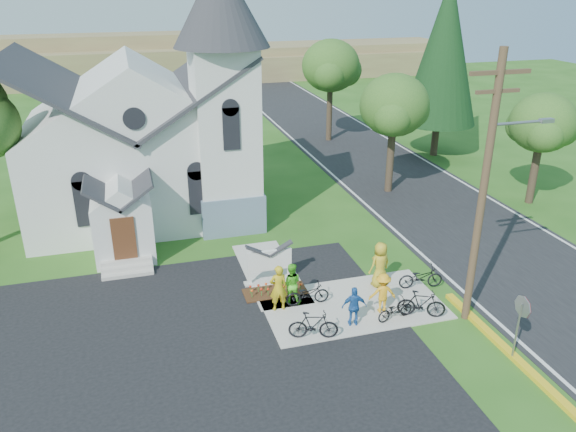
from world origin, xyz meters
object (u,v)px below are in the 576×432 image
object	(u,v)px
stop_sign	(521,315)
cyclist_2	(354,306)
bike_2	(395,310)
bike_0	(307,294)
church_sign	(269,261)
cyclist_1	(291,283)
bike_1	(313,325)
utility_pole	(486,184)
bike_4	(421,277)
cyclist_4	(380,264)
bike_3	(421,304)
cyclist_3	(383,293)
cyclist_0	(278,288)

from	to	relation	value
stop_sign	cyclist_2	xyz separation A→B (m)	(-4.44, 3.39, -0.94)
stop_sign	bike_2	size ratio (longest dim) A/B	1.60
stop_sign	bike_0	size ratio (longest dim) A/B	1.41
church_sign	stop_sign	distance (m)	9.97
stop_sign	cyclist_1	bearing A→B (deg)	138.40
bike_1	bike_2	size ratio (longest dim) A/B	1.16
bike_0	bike_1	size ratio (longest dim) A/B	0.98
utility_pole	bike_4	bearing A→B (deg)	105.14
church_sign	cyclist_4	bearing A→B (deg)	-20.42
stop_sign	bike_0	world-z (taller)	stop_sign
stop_sign	bike_0	distance (m)	7.81
bike_2	church_sign	bearing A→B (deg)	31.95
cyclist_4	cyclist_2	bearing A→B (deg)	34.06
bike_3	cyclist_1	bearing A→B (deg)	86.66
stop_sign	bike_2	world-z (taller)	stop_sign
cyclist_2	cyclist_3	xyz separation A→B (m)	(1.40, 0.56, 0.02)
cyclist_3	cyclist_0	bearing A→B (deg)	-9.33
cyclist_0	bike_4	world-z (taller)	cyclist_0
cyclist_1	bike_4	bearing A→B (deg)	-166.16
church_sign	bike_3	distance (m)	6.44
bike_3	bike_4	xyz separation A→B (m)	(1.03, 1.95, -0.06)
cyclist_0	bike_1	bearing A→B (deg)	107.95
church_sign	cyclist_4	world-z (taller)	cyclist_4
church_sign	bike_2	bearing A→B (deg)	-46.89
bike_1	cyclist_2	bearing A→B (deg)	-60.86
bike_0	bike_3	bearing A→B (deg)	-115.52
stop_sign	cyclist_1	xyz separation A→B (m)	(-6.24, 5.54, -0.88)
cyclist_2	bike_0	bearing A→B (deg)	-45.53
utility_pole	cyclist_2	world-z (taller)	utility_pole
stop_sign	cyclist_0	bearing A→B (deg)	142.93
bike_1	cyclist_3	size ratio (longest dim) A/B	1.11
cyclist_0	bike_1	world-z (taller)	cyclist_0
utility_pole	cyclist_0	xyz separation A→B (m)	(-6.78, 2.47, -4.40)
stop_sign	bike_1	world-z (taller)	stop_sign
bike_0	cyclist_4	distance (m)	3.42
cyclist_0	bike_2	world-z (taller)	cyclist_0
church_sign	bike_4	bearing A→B (deg)	-20.84
cyclist_2	cyclist_0	bearing A→B (deg)	-25.29
bike_1	cyclist_2	distance (m)	1.77
cyclist_3	bike_4	world-z (taller)	cyclist_3
utility_pole	bike_2	bearing A→B (deg)	167.56
utility_pole	bike_3	distance (m)	5.12
cyclist_1	bike_3	bearing A→B (deg)	170.27
cyclist_0	cyclist_2	world-z (taller)	cyclist_0
bike_3	church_sign	bearing A→B (deg)	73.47
cyclist_0	cyclist_2	bearing A→B (deg)	143.58
cyclist_0	bike_1	xyz separation A→B (m)	(0.70, -2.17, -0.42)
cyclist_1	bike_3	distance (m)	5.05
cyclist_1	bike_1	world-z (taller)	cyclist_1
stop_sign	cyclist_0	distance (m)	8.62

